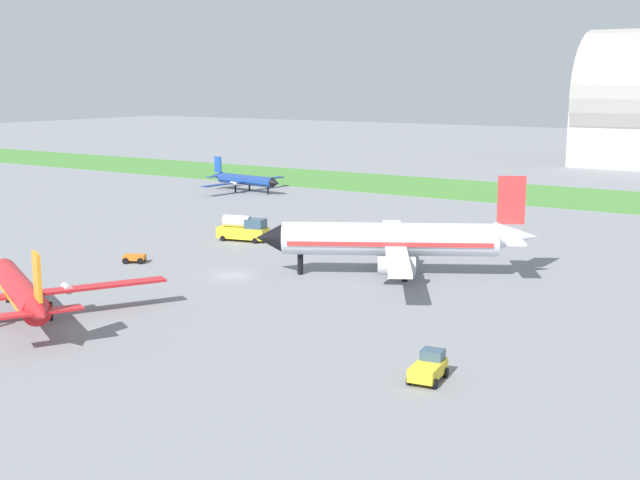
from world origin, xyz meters
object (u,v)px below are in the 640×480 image
(airplane_midfield_jet, at_px, (395,240))
(airplane_taxiing_turboprop, at_px, (245,180))
(pushback_tug_near_gate, at_px, (429,367))
(fuel_truck_midfield, at_px, (244,229))
(baggage_cart_by_runway, at_px, (134,258))
(airplane_foreground_turboprop, at_px, (20,290))

(airplane_midfield_jet, bearing_deg, airplane_taxiing_turboprop, -69.17)
(pushback_tug_near_gate, distance_m, fuel_truck_midfield, 54.59)
(fuel_truck_midfield, bearing_deg, airplane_midfield_jet, -27.32)
(airplane_midfield_jet, distance_m, baggage_cart_by_runway, 29.74)
(airplane_midfield_jet, bearing_deg, fuel_truck_midfield, -44.97)
(airplane_foreground_turboprop, distance_m, airplane_taxiing_turboprop, 87.15)
(airplane_foreground_turboprop, relative_size, pushback_tug_near_gate, 6.04)
(airplane_taxiing_turboprop, bearing_deg, airplane_midfield_jet, -32.44)
(airplane_foreground_turboprop, distance_m, fuel_truck_midfield, 40.55)
(airplane_taxiing_turboprop, relative_size, fuel_truck_midfield, 2.97)
(airplane_midfield_jet, height_order, pushback_tug_near_gate, airplane_midfield_jet)
(airplane_midfield_jet, bearing_deg, airplane_foreground_turboprop, 31.04)
(airplane_taxiing_turboprop, height_order, pushback_tug_near_gate, airplane_taxiing_turboprop)
(pushback_tug_near_gate, bearing_deg, fuel_truck_midfield, 43.58)
(pushback_tug_near_gate, bearing_deg, airplane_foreground_turboprop, 91.53)
(airplane_taxiing_turboprop, distance_m, pushback_tug_near_gate, 103.03)
(airplane_taxiing_turboprop, distance_m, baggage_cart_by_runway, 62.79)
(airplane_foreground_turboprop, distance_m, pushback_tug_near_gate, 36.01)
(airplane_foreground_turboprop, relative_size, fuel_truck_midfield, 3.36)
(airplane_taxiing_turboprop, height_order, fuel_truck_midfield, airplane_taxiing_turboprop)
(airplane_midfield_jet, relative_size, baggage_cart_by_runway, 9.22)
(airplane_foreground_turboprop, height_order, airplane_taxiing_turboprop, airplane_foreground_turboprop)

